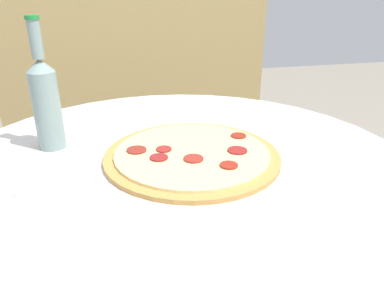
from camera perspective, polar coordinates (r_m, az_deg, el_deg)
name	(u,v)px	position (r m, az deg, el deg)	size (l,w,h in m)	color
table	(179,221)	(0.88, -1.92, -10.78)	(1.02, 1.02, 0.73)	silver
fence_panel	(136,68)	(1.77, -8.49, 12.12)	(1.22, 0.04, 1.43)	tan
pizza	(192,155)	(0.81, 0.00, -0.80)	(0.38, 0.38, 0.02)	#C68E47
beer_bottle	(46,100)	(0.89, -21.40, 6.99)	(0.06, 0.06, 0.29)	gray
napkin	(50,182)	(0.76, -20.89, -4.65)	(0.11, 0.07, 0.01)	white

